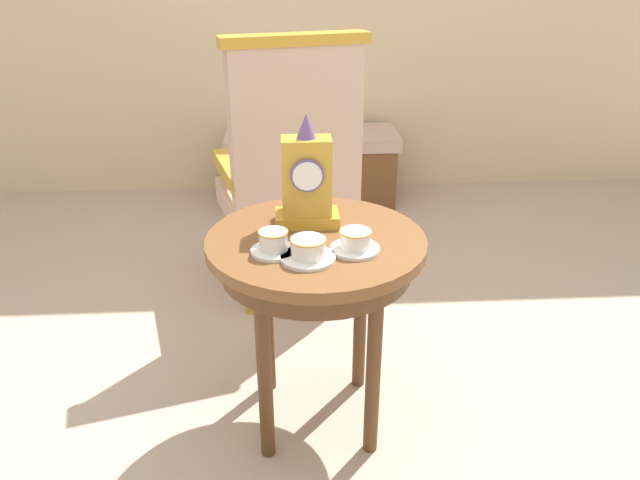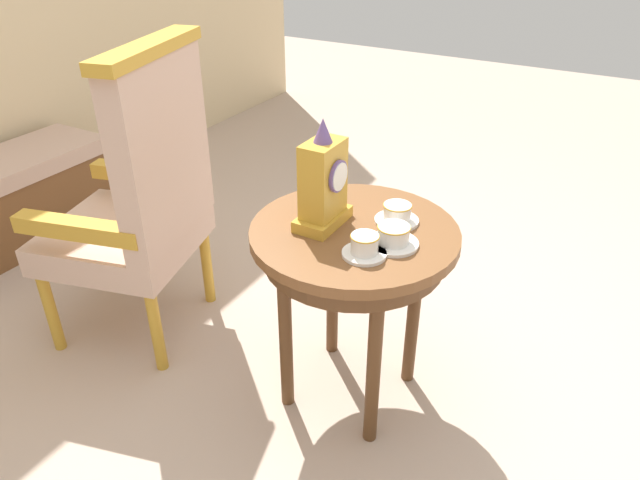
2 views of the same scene
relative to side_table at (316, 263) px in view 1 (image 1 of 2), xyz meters
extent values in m
plane|color=#BCA38E|center=(-0.02, -0.01, -0.58)|extent=(10.00, 10.00, 0.00)
cylinder|color=brown|center=(0.00, 0.00, 0.07)|extent=(0.64, 0.64, 0.03)
cylinder|color=#56351C|center=(0.00, 0.00, 0.01)|extent=(0.56, 0.56, 0.07)
cylinder|color=#56351C|center=(0.16, 0.16, -0.26)|extent=(0.04, 0.04, 0.63)
cylinder|color=#56351C|center=(-0.16, 0.16, -0.26)|extent=(0.04, 0.04, 0.63)
cylinder|color=#56351C|center=(-0.16, -0.16, -0.26)|extent=(0.04, 0.04, 0.63)
cylinder|color=#56351C|center=(0.16, -0.16, -0.26)|extent=(0.04, 0.04, 0.63)
cylinder|color=white|center=(-0.12, -0.09, 0.09)|extent=(0.13, 0.13, 0.01)
cylinder|color=white|center=(-0.12, -0.09, 0.12)|extent=(0.08, 0.08, 0.05)
torus|color=gold|center=(-0.12, -0.09, 0.15)|extent=(0.08, 0.08, 0.00)
cylinder|color=white|center=(-0.03, -0.14, 0.09)|extent=(0.15, 0.15, 0.01)
cylinder|color=white|center=(-0.03, -0.14, 0.12)|extent=(0.09, 0.09, 0.05)
torus|color=gold|center=(-0.03, -0.14, 0.14)|extent=(0.10, 0.10, 0.00)
cylinder|color=white|center=(0.10, -0.09, 0.09)|extent=(0.14, 0.14, 0.01)
cylinder|color=white|center=(0.10, -0.09, 0.12)|extent=(0.08, 0.08, 0.05)
torus|color=gold|center=(0.10, -0.09, 0.14)|extent=(0.09, 0.09, 0.00)
cube|color=gold|center=(-0.02, 0.10, 0.10)|extent=(0.19, 0.11, 0.04)
cube|color=gold|center=(-0.02, 0.10, 0.24)|extent=(0.14, 0.09, 0.23)
cylinder|color=#664C8C|center=(-0.02, 0.05, 0.26)|extent=(0.10, 0.01, 0.10)
cylinder|color=white|center=(-0.02, 0.04, 0.26)|extent=(0.08, 0.00, 0.08)
cone|color=#664C8C|center=(-0.02, 0.10, 0.39)|extent=(0.06, 0.06, 0.07)
cube|color=#CCA893|center=(-0.09, 0.93, -0.17)|extent=(0.64, 0.64, 0.11)
cube|color=#CCA893|center=(-0.04, 0.72, 0.20)|extent=(0.53, 0.22, 0.64)
cube|color=gold|center=(-0.04, 0.72, 0.54)|extent=(0.57, 0.24, 0.04)
cube|color=gold|center=(0.13, 0.99, -0.01)|extent=(0.19, 0.47, 0.06)
cube|color=gold|center=(-0.32, 0.87, -0.01)|extent=(0.19, 0.47, 0.06)
cylinder|color=gold|center=(0.06, 1.20, -0.40)|extent=(0.04, 0.04, 0.35)
cylinder|color=gold|center=(-0.36, 1.08, -0.40)|extent=(0.04, 0.04, 0.35)
cylinder|color=gold|center=(0.18, 0.78, -0.40)|extent=(0.04, 0.04, 0.35)
cylinder|color=gold|center=(-0.25, 0.66, -0.40)|extent=(0.04, 0.04, 0.35)
cube|color=#CCA893|center=(0.08, 1.94, -0.18)|extent=(1.02, 0.40, 0.08)
cube|color=brown|center=(0.08, 1.94, -0.40)|extent=(0.98, 0.38, 0.36)
camera|label=1|loc=(-0.08, -1.57, 0.82)|focal=33.75mm
camera|label=2|loc=(-1.39, -0.68, 0.96)|focal=33.04mm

